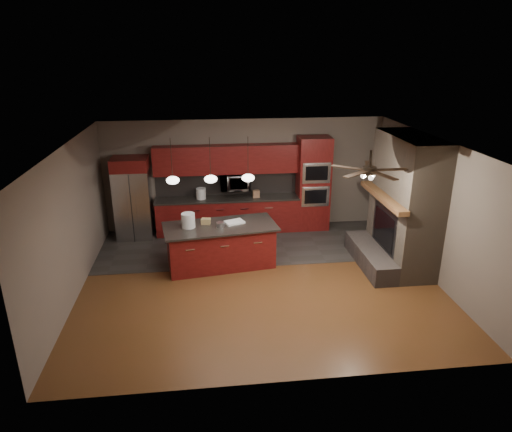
{
  "coord_description": "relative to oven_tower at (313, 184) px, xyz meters",
  "views": [
    {
      "loc": [
        -1.03,
        -8.14,
        4.45
      ],
      "look_at": [
        -0.0,
        0.6,
        1.17
      ],
      "focal_mm": 32.0,
      "sensor_mm": 36.0,
      "label": 1
    }
  ],
  "objects": [
    {
      "name": "back_cabinetry",
      "position": [
        -2.18,
        0.05,
        -0.3
      ],
      "size": [
        3.59,
        0.64,
        2.2
      ],
      "color": "maroon",
      "rests_on": "ground"
    },
    {
      "name": "back_wall",
      "position": [
        -1.7,
        0.31,
        0.21
      ],
      "size": [
        7.0,
        0.02,
        2.8
      ],
      "primitive_type": "cube",
      "color": "#645950",
      "rests_on": "ground"
    },
    {
      "name": "counter_bucket",
      "position": [
        -2.83,
        0.01,
        -0.16
      ],
      "size": [
        0.28,
        0.28,
        0.27
      ],
      "primitive_type": "cylinder",
      "rotation": [
        0.0,
        0.0,
        -0.19
      ],
      "color": "silver",
      "rests_on": "back_cabinetry"
    },
    {
      "name": "left_wall",
      "position": [
        -5.2,
        -2.69,
        0.21
      ],
      "size": [
        0.02,
        6.0,
        2.8
      ],
      "primitive_type": "cube",
      "color": "#645950",
      "rests_on": "ground"
    },
    {
      "name": "paint_can",
      "position": [
        -2.44,
        -2.0,
        -0.22
      ],
      "size": [
        0.18,
        0.18,
        0.11
      ],
      "primitive_type": "cylinder",
      "rotation": [
        0.0,
        0.0,
        -0.1
      ],
      "color": "#B4B4B9",
      "rests_on": "kitchen_island"
    },
    {
      "name": "white_bucket",
      "position": [
        -3.09,
        -1.93,
        -0.12
      ],
      "size": [
        0.35,
        0.35,
        0.3
      ],
      "primitive_type": "cylinder",
      "rotation": [
        0.0,
        0.0,
        0.29
      ],
      "color": "silver",
      "rests_on": "kitchen_island"
    },
    {
      "name": "paint_tray",
      "position": [
        -2.13,
        -1.79,
        -0.25
      ],
      "size": [
        0.47,
        0.4,
        0.04
      ],
      "primitive_type": "cube",
      "rotation": [
        0.0,
        0.0,
        0.38
      ],
      "color": "white",
      "rests_on": "kitchen_island"
    },
    {
      "name": "pendant_center",
      "position": [
        -2.6,
        -1.99,
        0.77
      ],
      "size": [
        0.26,
        0.26,
        0.92
      ],
      "color": "black",
      "rests_on": "ceiling"
    },
    {
      "name": "oven_tower",
      "position": [
        0.0,
        0.0,
        0.0
      ],
      "size": [
        0.8,
        0.63,
        2.38
      ],
      "color": "maroon",
      "rests_on": "ground"
    },
    {
      "name": "counter_box",
      "position": [
        -1.46,
        -0.04,
        -0.2
      ],
      "size": [
        0.17,
        0.14,
        0.18
      ],
      "primitive_type": "cube",
      "rotation": [
        0.0,
        0.0,
        0.09
      ],
      "color": "#92684B",
      "rests_on": "back_cabinetry"
    },
    {
      "name": "ceiling_fan",
      "position": [
        0.1,
        -3.49,
        1.27
      ],
      "size": [
        1.27,
        1.33,
        0.41
      ],
      "color": "black",
      "rests_on": "ceiling"
    },
    {
      "name": "slate_tile_patch",
      "position": [
        -1.7,
        -0.89,
        -1.19
      ],
      "size": [
        7.0,
        2.4,
        0.01
      ],
      "primitive_type": "cube",
      "color": "#302D2B",
      "rests_on": "ground"
    },
    {
      "name": "refrigerator",
      "position": [
        -4.46,
        -0.07,
        -0.19
      ],
      "size": [
        0.85,
        0.75,
        2.0
      ],
      "color": "silver",
      "rests_on": "ground"
    },
    {
      "name": "pendant_right",
      "position": [
        -1.85,
        -1.99,
        0.77
      ],
      "size": [
        0.26,
        0.26,
        0.92
      ],
      "color": "black",
      "rests_on": "ceiling"
    },
    {
      "name": "right_wall",
      "position": [
        1.8,
        -2.69,
        0.21
      ],
      "size": [
        0.02,
        6.0,
        2.8
      ],
      "primitive_type": "cube",
      "color": "#645950",
      "rests_on": "ground"
    },
    {
      "name": "ground",
      "position": [
        -1.7,
        -2.69,
        -1.19
      ],
      "size": [
        7.0,
        7.0,
        0.0
      ],
      "primitive_type": "plane",
      "color": "#59321A",
      "rests_on": "ground"
    },
    {
      "name": "microwave",
      "position": [
        -1.98,
        0.06,
        0.11
      ],
      "size": [
        0.73,
        0.41,
        0.5
      ],
      "primitive_type": "imported",
      "color": "silver",
      "rests_on": "back_cabinetry"
    },
    {
      "name": "cardboard_box",
      "position": [
        -2.73,
        -1.78,
        -0.21
      ],
      "size": [
        0.21,
        0.17,
        0.12
      ],
      "primitive_type": "cube",
      "rotation": [
        0.0,
        0.0,
        -0.19
      ],
      "color": "olive",
      "rests_on": "kitchen_island"
    },
    {
      "name": "ceiling",
      "position": [
        -1.7,
        -2.69,
        1.61
      ],
      "size": [
        7.0,
        6.0,
        0.02
      ],
      "primitive_type": "cube",
      "color": "white",
      "rests_on": "back_wall"
    },
    {
      "name": "fireplace_column",
      "position": [
        1.34,
        -2.29,
        0.11
      ],
      "size": [
        1.3,
        2.1,
        2.8
      ],
      "color": "brown",
      "rests_on": "ground"
    },
    {
      "name": "kitchen_island",
      "position": [
        -2.44,
        -1.91,
        -0.73
      ],
      "size": [
        2.48,
        1.39,
        0.92
      ],
      "rotation": [
        0.0,
        0.0,
        0.14
      ],
      "color": "maroon",
      "rests_on": "ground"
    },
    {
      "name": "pendant_left",
      "position": [
        -3.35,
        -1.99,
        0.77
      ],
      "size": [
        0.26,
        0.26,
        0.92
      ],
      "color": "black",
      "rests_on": "ceiling"
    }
  ]
}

